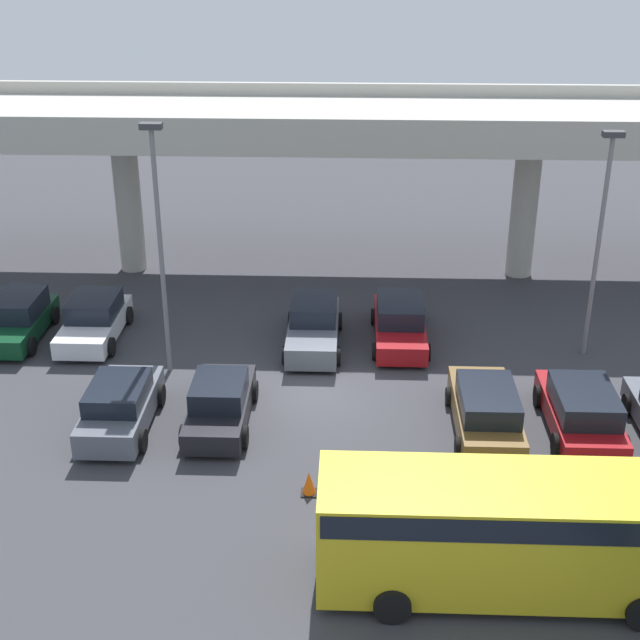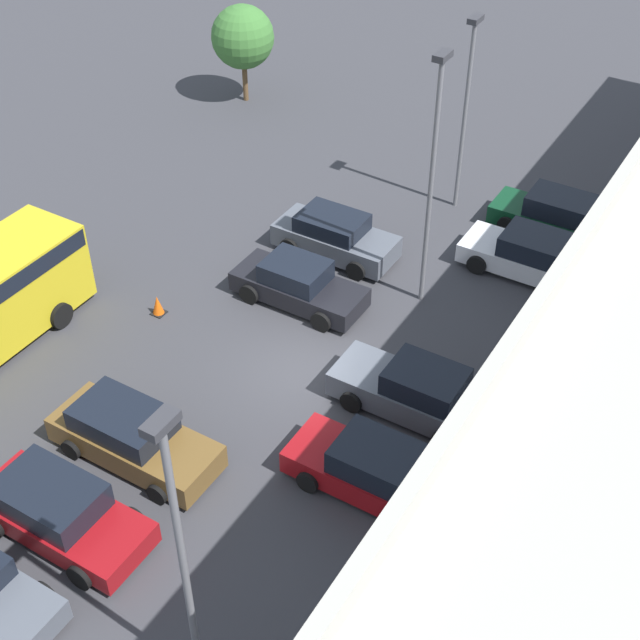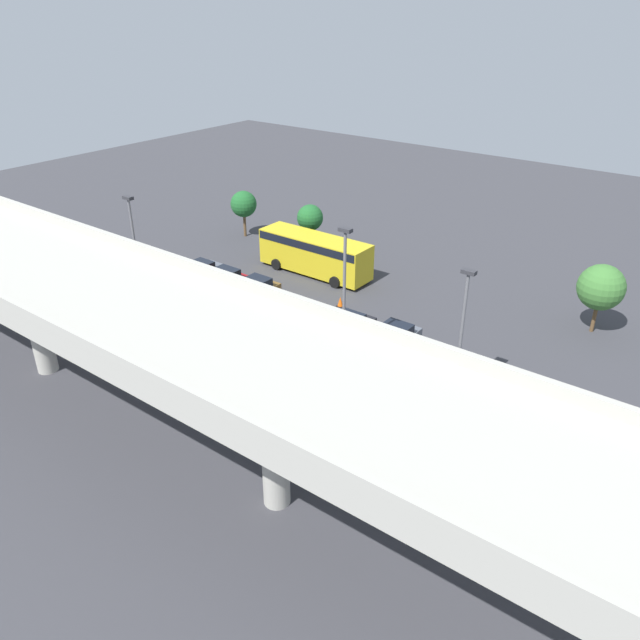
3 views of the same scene
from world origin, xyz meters
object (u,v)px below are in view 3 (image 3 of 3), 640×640
Objects in this scene: parked_car_6 at (249,294)px; tree_front_left at (601,287)px; lamp_post_mid_lot at (462,327)px; parked_car_5 at (206,340)px; lamp_post_near_aisle at (135,248)px; shuttle_bus at (315,252)px; parked_car_3 at (345,329)px; parked_car_8 at (196,274)px; parked_car_1 at (368,406)px; tree_front_centre at (310,218)px; traffic_cone at (340,302)px; parked_car_2 at (391,341)px; tree_front_far_right at (244,204)px; parked_car_4 at (250,353)px; parked_car_7 at (218,284)px; lamp_post_by_overpass at (344,294)px; parked_car_0 at (419,426)px.

tree_front_left reaches higher than parked_car_6.
tree_front_left is at bearing -105.60° from lamp_post_mid_lot.
parked_car_5 is 7.81m from lamp_post_near_aisle.
shuttle_bus is 19.96m from tree_front_left.
parked_car_6 reaches higher than parked_car_5.
lamp_post_near_aisle is 1.81× the size of tree_front_left.
shuttle_bus reaches higher than parked_car_3.
parked_car_8 is 27.52m from tree_front_left.
parked_car_6 is 0.54× the size of shuttle_bus.
lamp_post_mid_lot is (-2.78, -3.96, 3.67)m from parked_car_1.
lamp_post_near_aisle is 2.01× the size of tree_front_centre.
tree_front_centre reaches higher than parked_car_1.
parked_car_2 is at bearing 151.53° from traffic_cone.
tree_front_left reaches higher than tree_front_far_right.
lamp_post_near_aisle is (9.85, -0.29, 3.98)m from parked_car_4.
parked_car_7 is at bearing 24.19° from tree_front_left.
tree_front_centre reaches higher than parked_car_5.
parked_car_3 is 20.59m from tree_front_far_right.
tree_front_left is at bearing 138.78° from parked_car_2.
parked_car_8 is 10.65m from tree_front_far_right.
parked_car_2 is at bearing 48.78° from tree_front_left.
parked_car_8 is 1.18× the size of tree_front_far_right.
lamp_post_by_overpass is at bearing 55.48° from tree_front_left.
tree_front_centre is (-2.90, -9.97, 2.27)m from parked_car_8.
parked_car_3 is (3.04, 0.37, -0.04)m from parked_car_2.
tree_front_far_right is (4.10, -9.57, 2.22)m from parked_car_8.
parked_car_3 is 0.95× the size of parked_car_8.
tree_front_centre is (13.16, -13.87, -2.08)m from lamp_post_by_overpass.
parked_car_7 is 8.90m from traffic_cone.
lamp_post_near_aisle is at bearing 109.26° from tree_front_far_right.
parked_car_6 is at bearing -7.39° from lamp_post_mid_lot.
lamp_post_near_aisle is (6.66, -0.75, 4.01)m from parked_car_5.
traffic_cone is at bearing -16.48° from parked_car_5.
parked_car_0 is at bearing 90.89° from lamp_post_mid_lot.
tree_front_far_right is at bearing 3.28° from tree_front_centre.
parked_car_3 reaches higher than parked_car_8.
tree_front_centre is 10.75m from traffic_cone.
tree_front_far_right is at bearing 58.90° from parked_car_0.
parked_car_3 is 0.56× the size of lamp_post_near_aisle.
traffic_cone is (11.36, -9.46, -0.43)m from parked_car_0.
tree_front_left reaches higher than parked_car_5.
parked_car_7 is 14.50m from lamp_post_by_overpass.
parked_car_5 is 1.08× the size of tree_front_left.
parked_car_4 is 6.79× the size of traffic_cone.
parked_car_2 is 23.11m from tree_front_far_right.
parked_car_3 is at bearing -83.04° from parked_car_2.
tree_front_left is at bearing -20.92° from parked_car_1.
tree_front_left reaches higher than parked_car_3.
tree_front_far_right reaches higher than parked_car_3.
lamp_post_near_aisle reaches higher than parked_car_1.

